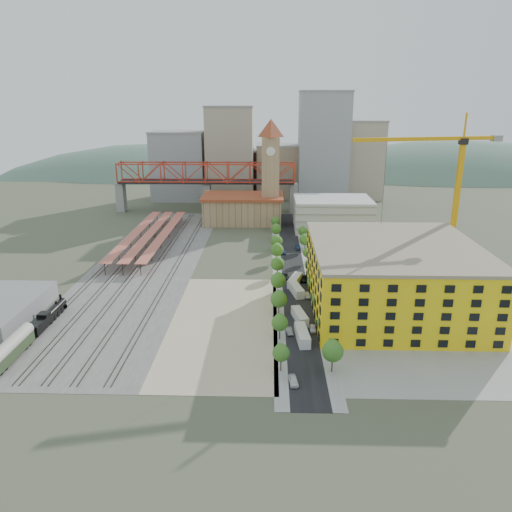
{
  "coord_description": "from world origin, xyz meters",
  "views": [
    {
      "loc": [
        7.85,
        -150.54,
        56.19
      ],
      "look_at": [
        3.68,
        -3.81,
        10.0
      ],
      "focal_mm": 35.0,
      "sensor_mm": 36.0,
      "label": 1
    }
  ],
  "objects_px": {
    "coach": "(11,348)",
    "site_trailer_b": "(300,316)",
    "locomotive": "(49,315)",
    "clock_tower": "(271,162)",
    "site_trailer_a": "(302,335)",
    "construction_building": "(393,277)",
    "car_0": "(293,381)",
    "site_trailer_c": "(296,290)",
    "site_trailer_d": "(295,280)",
    "tower_crane": "(449,179)"
  },
  "relations": [
    {
      "from": "site_trailer_a",
      "to": "tower_crane",
      "type": "bearing_deg",
      "value": 39.72
    },
    {
      "from": "site_trailer_a",
      "to": "site_trailer_d",
      "type": "distance_m",
      "value": 38.66
    },
    {
      "from": "locomotive",
      "to": "coach",
      "type": "xyz_separation_m",
      "value": [
        0.0,
        -19.96,
        0.93
      ]
    },
    {
      "from": "construction_building",
      "to": "car_0",
      "type": "xyz_separation_m",
      "value": [
        -29.0,
        -40.0,
        -8.66
      ]
    },
    {
      "from": "site_trailer_b",
      "to": "tower_crane",
      "type": "bearing_deg",
      "value": 24.88
    },
    {
      "from": "clock_tower",
      "to": "site_trailer_d",
      "type": "height_order",
      "value": "clock_tower"
    },
    {
      "from": "site_trailer_a",
      "to": "site_trailer_c",
      "type": "distance_m",
      "value": 30.62
    },
    {
      "from": "coach",
      "to": "clock_tower",
      "type": "bearing_deg",
      "value": 66.22
    },
    {
      "from": "clock_tower",
      "to": "site_trailer_c",
      "type": "bearing_deg",
      "value": -84.91
    },
    {
      "from": "construction_building",
      "to": "site_trailer_a",
      "type": "height_order",
      "value": "construction_building"
    },
    {
      "from": "site_trailer_a",
      "to": "car_0",
      "type": "height_order",
      "value": "site_trailer_a"
    },
    {
      "from": "construction_building",
      "to": "site_trailer_a",
      "type": "bearing_deg",
      "value": -141.84
    },
    {
      "from": "coach",
      "to": "site_trailer_a",
      "type": "xyz_separation_m",
      "value": [
        66.0,
        11.18,
        -1.43
      ]
    },
    {
      "from": "coach",
      "to": "tower_crane",
      "type": "height_order",
      "value": "tower_crane"
    },
    {
      "from": "site_trailer_b",
      "to": "site_trailer_c",
      "type": "height_order",
      "value": "site_trailer_c"
    },
    {
      "from": "site_trailer_a",
      "to": "site_trailer_b",
      "type": "relative_size",
      "value": 1.09
    },
    {
      "from": "tower_crane",
      "to": "site_trailer_c",
      "type": "distance_m",
      "value": 59.92
    },
    {
      "from": "tower_crane",
      "to": "clock_tower",
      "type": "bearing_deg",
      "value": 127.86
    },
    {
      "from": "construction_building",
      "to": "site_trailer_c",
      "type": "bearing_deg",
      "value": 158.6
    },
    {
      "from": "site_trailer_b",
      "to": "car_0",
      "type": "xyz_separation_m",
      "value": [
        -3.0,
        -30.88,
        -0.52
      ]
    },
    {
      "from": "site_trailer_c",
      "to": "site_trailer_d",
      "type": "height_order",
      "value": "same"
    },
    {
      "from": "tower_crane",
      "to": "site_trailer_b",
      "type": "relative_size",
      "value": 5.65
    },
    {
      "from": "construction_building",
      "to": "site_trailer_d",
      "type": "distance_m",
      "value": 32.77
    },
    {
      "from": "site_trailer_d",
      "to": "coach",
      "type": "bearing_deg",
      "value": -125.09
    },
    {
      "from": "site_trailer_b",
      "to": "car_0",
      "type": "height_order",
      "value": "site_trailer_b"
    },
    {
      "from": "coach",
      "to": "site_trailer_b",
      "type": "bearing_deg",
      "value": 18.82
    },
    {
      "from": "locomotive",
      "to": "clock_tower",
      "type": "bearing_deg",
      "value": 62.55
    },
    {
      "from": "construction_building",
      "to": "clock_tower",
      "type": "bearing_deg",
      "value": 108.78
    },
    {
      "from": "construction_building",
      "to": "site_trailer_b",
      "type": "relative_size",
      "value": 5.46
    },
    {
      "from": "locomotive",
      "to": "site_trailer_d",
      "type": "distance_m",
      "value": 72.45
    },
    {
      "from": "locomotive",
      "to": "construction_building",
      "type": "bearing_deg",
      "value": 7.22
    },
    {
      "from": "construction_building",
      "to": "car_0",
      "type": "distance_m",
      "value": 50.16
    },
    {
      "from": "coach",
      "to": "site_trailer_b",
      "type": "distance_m",
      "value": 69.74
    },
    {
      "from": "locomotive",
      "to": "car_0",
      "type": "xyz_separation_m",
      "value": [
        63.0,
        -28.35,
        -1.13
      ]
    },
    {
      "from": "clock_tower",
      "to": "car_0",
      "type": "height_order",
      "value": "clock_tower"
    },
    {
      "from": "site_trailer_a",
      "to": "site_trailer_d",
      "type": "height_order",
      "value": "site_trailer_a"
    },
    {
      "from": "construction_building",
      "to": "site_trailer_c",
      "type": "relative_size",
      "value": 5.2
    },
    {
      "from": "site_trailer_d",
      "to": "car_0",
      "type": "relative_size",
      "value": 2.21
    },
    {
      "from": "site_trailer_a",
      "to": "site_trailer_b",
      "type": "height_order",
      "value": "site_trailer_a"
    },
    {
      "from": "clock_tower",
      "to": "site_trailer_b",
      "type": "height_order",
      "value": "clock_tower"
    },
    {
      "from": "coach",
      "to": "site_trailer_c",
      "type": "relative_size",
      "value": 1.73
    },
    {
      "from": "clock_tower",
      "to": "tower_crane",
      "type": "bearing_deg",
      "value": -52.14
    },
    {
      "from": "coach",
      "to": "tower_crane",
      "type": "bearing_deg",
      "value": 27.46
    },
    {
      "from": "tower_crane",
      "to": "car_0",
      "type": "height_order",
      "value": "tower_crane"
    },
    {
      "from": "construction_building",
      "to": "site_trailer_b",
      "type": "distance_m",
      "value": 28.73
    },
    {
      "from": "coach",
      "to": "site_trailer_a",
      "type": "height_order",
      "value": "coach"
    },
    {
      "from": "clock_tower",
      "to": "site_trailer_a",
      "type": "relative_size",
      "value": 5.16
    },
    {
      "from": "site_trailer_a",
      "to": "coach",
      "type": "bearing_deg",
      "value": -175.64
    },
    {
      "from": "locomotive",
      "to": "tower_crane",
      "type": "xyz_separation_m",
      "value": [
        114.18,
        39.37,
        30.45
      ]
    },
    {
      "from": "clock_tower",
      "to": "locomotive",
      "type": "height_order",
      "value": "clock_tower"
    }
  ]
}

